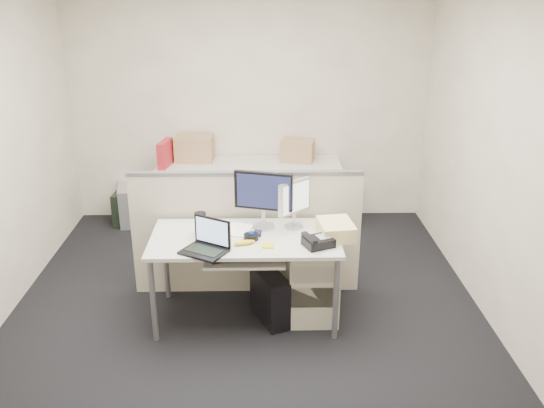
{
  "coord_description": "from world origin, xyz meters",
  "views": [
    {
      "loc": [
        0.13,
        -4.16,
        2.64
      ],
      "look_at": [
        0.22,
        0.15,
        0.95
      ],
      "focal_mm": 38.0,
      "sensor_mm": 36.0,
      "label": 1
    }
  ],
  "objects_px": {
    "monitor_main": "(264,200)",
    "desk": "(245,244)",
    "desk_phone": "(318,242)",
    "laptop": "(203,238)"
  },
  "relations": [
    {
      "from": "monitor_main",
      "to": "desk_phone",
      "type": "xyz_separation_m",
      "value": [
        0.42,
        -0.36,
        -0.21
      ]
    },
    {
      "from": "desk",
      "to": "monitor_main",
      "type": "relative_size",
      "value": 3.12
    },
    {
      "from": "desk",
      "to": "desk_phone",
      "type": "xyz_separation_m",
      "value": [
        0.57,
        -0.18,
        0.1
      ]
    },
    {
      "from": "desk",
      "to": "desk_phone",
      "type": "height_order",
      "value": "desk_phone"
    },
    {
      "from": "desk",
      "to": "monitor_main",
      "type": "height_order",
      "value": "monitor_main"
    },
    {
      "from": "monitor_main",
      "to": "desk_phone",
      "type": "bearing_deg",
      "value": -25.55
    },
    {
      "from": "monitor_main",
      "to": "desk_phone",
      "type": "relative_size",
      "value": 2.25
    },
    {
      "from": "monitor_main",
      "to": "laptop",
      "type": "relative_size",
      "value": 1.49
    },
    {
      "from": "monitor_main",
      "to": "laptop",
      "type": "xyz_separation_m",
      "value": [
        -0.45,
        -0.46,
        -0.12
      ]
    },
    {
      "from": "monitor_main",
      "to": "desk",
      "type": "bearing_deg",
      "value": -114.45
    }
  ]
}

